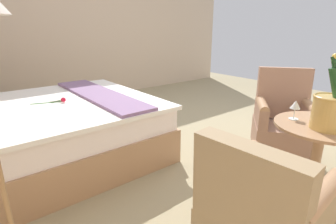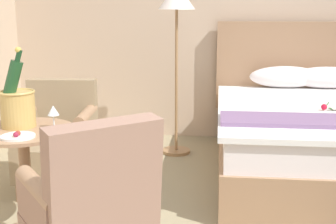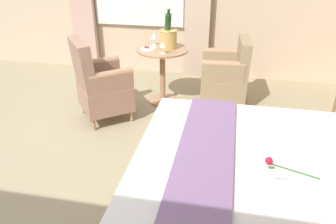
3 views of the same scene
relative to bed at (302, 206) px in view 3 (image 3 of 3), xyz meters
name	(u,v)px [view 3 (image 3 of 3)]	position (x,y,z in m)	size (l,w,h in m)	color
ground_plane	(64,173)	(-0.42, -1.95, -0.35)	(7.58, 7.58, 0.00)	#9C8F6D
bed	(302,206)	(0.00, 0.00, 0.00)	(1.82, 2.17, 1.28)	#A57C5A
side_table_round	(163,70)	(-2.07, -1.37, 0.09)	(0.63, 0.63, 0.71)	#A57C5A
champagne_bucket	(168,36)	(-2.12, -1.31, 0.51)	(0.22, 0.22, 0.49)	tan
wine_glass_near_bucket	(154,36)	(-2.18, -1.50, 0.48)	(0.07, 0.07, 0.16)	white
wine_glass_near_edge	(163,45)	(-1.88, -1.33, 0.46)	(0.07, 0.07, 0.14)	white
snack_plate	(148,49)	(-2.02, -1.54, 0.37)	(0.20, 0.20, 0.04)	white
armchair_by_window	(227,75)	(-2.13, -0.57, 0.05)	(0.62, 0.59, 0.87)	#A57C5A
armchair_facing_bed	(100,85)	(-1.48, -1.98, 0.08)	(0.77, 0.77, 0.96)	#A57C5A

